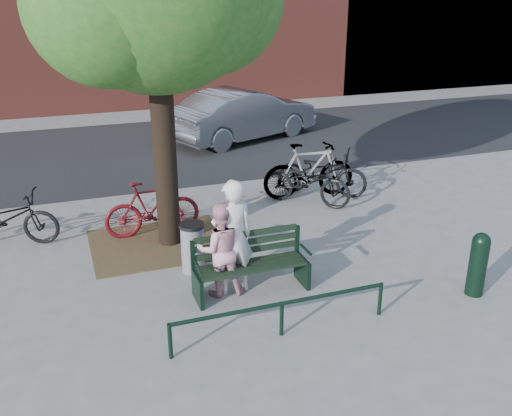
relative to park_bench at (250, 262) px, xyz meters
name	(u,v)px	position (x,y,z in m)	size (l,w,h in m)	color
ground	(252,292)	(0.00, -0.08, -0.48)	(90.00, 90.00, 0.00)	gray
dirt_pit	(159,243)	(-1.00, 2.12, -0.47)	(2.40, 2.00, 0.02)	brown
road	(152,149)	(0.00, 8.42, -0.47)	(40.00, 7.00, 0.01)	black
park_bench	(250,262)	(0.00, 0.00, 0.00)	(1.74, 0.54, 0.97)	black
guard_railing	(282,309)	(0.00, -1.28, -0.08)	(3.06, 0.06, 0.51)	black
person_left	(233,237)	(-0.24, 0.07, 0.42)	(0.65, 0.43, 1.80)	silver
person_right	(220,249)	(-0.44, 0.07, 0.25)	(0.71, 0.55, 1.46)	#D1909C
bollard	(478,262)	(3.16, -1.26, 0.06)	(0.27, 0.27, 1.00)	black
litter_bin	(193,247)	(-0.66, 0.91, -0.06)	(0.41, 0.41, 0.83)	gray
bicycle_a	(5,218)	(-3.56, 3.05, 0.02)	(0.66, 1.89, 0.99)	black
bicycle_b	(152,208)	(-1.01, 2.58, 0.05)	(0.50, 1.76, 1.06)	#530B0F
bicycle_c	(307,182)	(2.34, 3.05, 0.03)	(0.67, 1.92, 1.01)	black
bicycle_d	(309,170)	(2.55, 3.41, 0.14)	(0.58, 2.05, 1.23)	gray
bicycle_e	(322,172)	(2.89, 3.47, 0.05)	(0.70, 2.00, 1.05)	black
parked_car	(244,114)	(2.82, 8.62, 0.29)	(1.62, 4.64, 1.53)	slate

